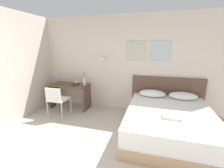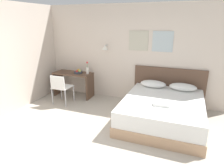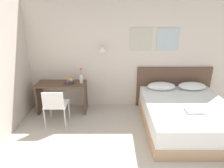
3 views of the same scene
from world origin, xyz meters
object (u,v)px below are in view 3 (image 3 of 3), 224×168
desk (62,92)px  fruit_bowl (69,81)px  headboard (173,87)px  flower_vase (81,78)px  bed (186,116)px  folded_towel_near_foot (194,110)px  pillow_left (161,86)px  desk_chair (55,104)px  pillow_right (192,86)px

desk → fruit_bowl: bearing=-0.2°
headboard → flower_vase: 2.32m
bed → folded_towel_near_foot: folded_towel_near_foot is taller
pillow_left → desk_chair: desk_chair is taller
bed → headboard: 1.09m
pillow_left → pillow_right: bearing=0.0°
pillow_left → fruit_bowl: size_ratio=2.66×
bed → desk: bearing=164.7°
headboard → desk_chair: size_ratio=2.24×
pillow_right → fruit_bowl: 2.93m
pillow_left → flower_vase: (-1.91, -0.01, 0.22)m
pillow_right → fruit_bowl: (-2.93, -0.04, 0.13)m
pillow_left → pillow_right: same height
headboard → desk_chair: headboard is taller
folded_towel_near_foot → desk_chair: 2.77m
desk_chair → fruit_bowl: bearing=75.6°
desk → fruit_bowl: (0.19, -0.00, 0.26)m
headboard → folded_towel_near_foot: (0.01, -1.37, 0.06)m
headboard → pillow_right: bearing=-35.7°
bed → pillow_left: (-0.37, 0.79, 0.37)m
fruit_bowl → desk: bearing=179.8°
desk → pillow_left: bearing=1.0°
fruit_bowl → pillow_right: bearing=0.8°
bed → flower_vase: bearing=161.0°
flower_vase → bed: bearing=-19.0°
bed → desk: size_ratio=1.79×
desk_chair → flower_vase: bearing=56.9°
fruit_bowl → flower_vase: flower_vase is taller
bed → headboard: bearing=90.0°
fruit_bowl → flower_vase: (0.29, 0.03, 0.08)m
pillow_left → pillow_right: size_ratio=1.00×
bed → headboard: (0.00, 1.06, 0.24)m
fruit_bowl → flower_vase: bearing=6.2°
pillow_right → flower_vase: flower_vase is taller
pillow_left → desk_chair: size_ratio=0.80×
bed → folded_towel_near_foot: (0.01, -0.31, 0.31)m
headboard → pillow_right: size_ratio=2.81×
desk_chair → pillow_left: bearing=16.8°
flower_vase → desk_chair: bearing=-123.1°
desk_chair → desk: bearing=91.1°
pillow_left → desk: 2.39m
desk_chair → flower_vase: flower_vase is taller
bed → pillow_right: pillow_right is taller
desk_chair → pillow_right: bearing=13.0°
desk → desk_chair: (0.01, -0.68, 0.00)m
pillow_left → pillow_right: (0.74, 0.00, 0.00)m
fruit_bowl → headboard: bearing=6.8°
desk → fruit_bowl: fruit_bowl is taller
desk_chair → bed: bearing=-1.6°
bed → pillow_right: size_ratio=3.13×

